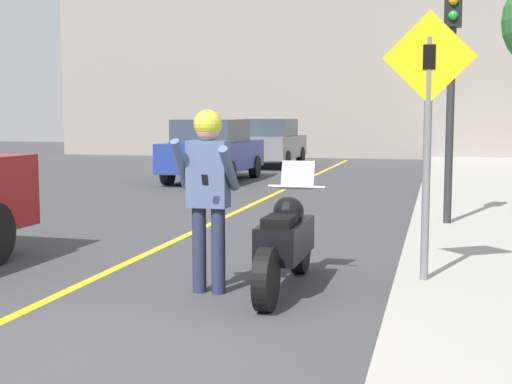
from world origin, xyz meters
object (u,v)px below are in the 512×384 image
at_px(parked_car_blue, 213,150).
at_px(parked_car_grey, 270,142).
at_px(traffic_light, 452,53).
at_px(motorcycle, 285,242).
at_px(person_biker, 208,180).
at_px(crossing_sign, 428,120).

xyz_separation_m(parked_car_blue, parked_car_grey, (0.20, 5.94, 0.00)).
bearing_deg(parked_car_grey, parked_car_blue, -91.95).
relative_size(traffic_light, parked_car_blue, 0.89).
bearing_deg(motorcycle, person_biker, -155.85).
relative_size(motorcycle, parked_car_grey, 0.53).
height_order(motorcycle, person_biker, person_biker).
xyz_separation_m(person_biker, parked_car_blue, (-3.77, 11.83, -0.28)).
bearing_deg(person_biker, motorcycle, 24.15).
xyz_separation_m(crossing_sign, parked_car_grey, (-5.65, 17.18, -0.87)).
bearing_deg(parked_car_blue, person_biker, -72.32).
bearing_deg(person_biker, traffic_light, 63.11).
distance_m(traffic_light, parked_car_grey, 14.53).
relative_size(crossing_sign, parked_car_grey, 0.63).
height_order(motorcycle, parked_car_blue, parked_car_blue).
height_order(person_biker, parked_car_grey, person_biker).
distance_m(motorcycle, parked_car_blue, 12.36).
xyz_separation_m(motorcycle, parked_car_grey, (-4.28, 17.45, 0.36)).
bearing_deg(crossing_sign, person_biker, -164.08).
distance_m(motorcycle, parked_car_grey, 17.97).
distance_m(crossing_sign, parked_car_blue, 12.70).
height_order(person_biker, traffic_light, traffic_light).
relative_size(crossing_sign, traffic_light, 0.71).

